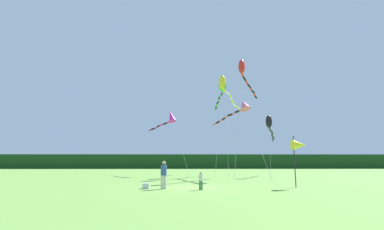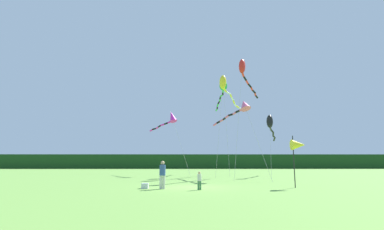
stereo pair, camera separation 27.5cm
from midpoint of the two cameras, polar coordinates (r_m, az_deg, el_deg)
name	(u,v)px [view 2 (the right image)]	position (r m, az deg, el deg)	size (l,w,h in m)	color
ground_plane	(193,187)	(19.23, 0.60, -14.13)	(120.00, 120.00, 0.00)	#6B9E42
distant_treeline	(190,161)	(64.15, -0.22, -9.21)	(108.00, 2.27, 3.09)	#193D19
person_adult	(162,173)	(18.04, -5.44, -11.43)	(0.37, 0.37, 1.68)	silver
person_child	(199,180)	(17.41, 1.94, -12.68)	(0.24, 0.24, 1.07)	#3F724C
cooler_box	(145,186)	(18.50, -8.88, -13.72)	(0.41, 0.41, 0.32)	silver
banner_flag_pole	(298,145)	(20.07, 20.70, -5.65)	(0.90, 0.70, 3.31)	black
kite_magenta	(170,118)	(35.20, -4.12, -0.60)	(5.42, 5.90, 7.84)	#B2B2B2
kite_yellow	(225,86)	(34.14, 6.82, 5.68)	(4.43, 8.00, 11.58)	#B2B2B2
kite_green	(223,89)	(36.87, 6.32, 5.24)	(1.12, 8.60, 11.74)	#B2B2B2
kite_black	(270,124)	(33.55, 15.53, -1.81)	(2.82, 7.92, 6.87)	#B2B2B2
kite_rainbow	(241,107)	(28.02, 9.97, 1.49)	(4.19, 7.70, 7.56)	#B2B2B2
kite_red	(244,71)	(30.84, 10.52, 8.57)	(4.46, 8.67, 12.15)	#B2B2B2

